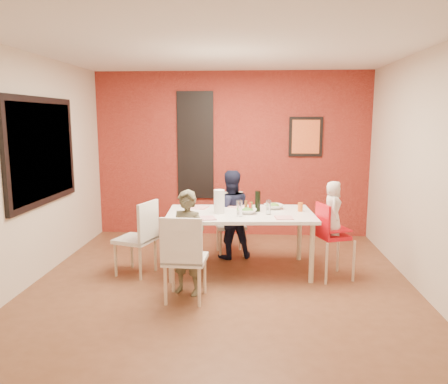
# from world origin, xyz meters

# --- Properties ---
(ground) EXTENTS (4.50, 4.50, 0.00)m
(ground) POSITION_xyz_m (0.00, 0.00, 0.00)
(ground) COLOR brown
(ground) RESTS_ON ground
(ceiling) EXTENTS (4.50, 4.50, 0.02)m
(ceiling) POSITION_xyz_m (0.00, 0.00, 2.70)
(ceiling) COLOR silver
(ceiling) RESTS_ON wall_back
(wall_back) EXTENTS (4.50, 0.02, 2.70)m
(wall_back) POSITION_xyz_m (0.00, 2.25, 1.35)
(wall_back) COLOR beige
(wall_back) RESTS_ON ground
(wall_front) EXTENTS (4.50, 0.02, 2.70)m
(wall_front) POSITION_xyz_m (0.00, -2.25, 1.35)
(wall_front) COLOR beige
(wall_front) RESTS_ON ground
(wall_left) EXTENTS (0.02, 4.50, 2.70)m
(wall_left) POSITION_xyz_m (-2.25, 0.00, 1.35)
(wall_left) COLOR beige
(wall_left) RESTS_ON ground
(wall_right) EXTENTS (0.02, 4.50, 2.70)m
(wall_right) POSITION_xyz_m (2.25, 0.00, 1.35)
(wall_right) COLOR beige
(wall_right) RESTS_ON ground
(brick_accent_wall) EXTENTS (4.50, 0.02, 2.70)m
(brick_accent_wall) POSITION_xyz_m (0.00, 2.23, 1.35)
(brick_accent_wall) COLOR maroon
(brick_accent_wall) RESTS_ON ground
(picture_window_frame) EXTENTS (0.05, 1.70, 1.30)m
(picture_window_frame) POSITION_xyz_m (-2.22, 0.20, 1.55)
(picture_window_frame) COLOR black
(picture_window_frame) RESTS_ON wall_left
(picture_window_pane) EXTENTS (0.02, 1.55, 1.15)m
(picture_window_pane) POSITION_xyz_m (-2.21, 0.20, 1.55)
(picture_window_pane) COLOR black
(picture_window_pane) RESTS_ON wall_left
(glassblock_strip) EXTENTS (0.55, 0.03, 1.70)m
(glassblock_strip) POSITION_xyz_m (-0.60, 2.21, 1.50)
(glassblock_strip) COLOR silver
(glassblock_strip) RESTS_ON wall_back
(glassblock_surround) EXTENTS (0.60, 0.03, 1.76)m
(glassblock_surround) POSITION_xyz_m (-0.60, 2.21, 1.50)
(glassblock_surround) COLOR black
(glassblock_surround) RESTS_ON wall_back
(art_print_frame) EXTENTS (0.54, 0.03, 0.64)m
(art_print_frame) POSITION_xyz_m (1.20, 2.21, 1.65)
(art_print_frame) COLOR black
(art_print_frame) RESTS_ON wall_back
(art_print_canvas) EXTENTS (0.44, 0.01, 0.54)m
(art_print_canvas) POSITION_xyz_m (1.20, 2.19, 1.65)
(art_print_canvas) COLOR orange
(art_print_canvas) RESTS_ON wall_back
(dining_table) EXTENTS (1.90, 1.14, 0.76)m
(dining_table) POSITION_xyz_m (0.20, 0.44, 0.70)
(dining_table) COLOR white
(dining_table) RESTS_ON ground
(chair_near) EXTENTS (0.46, 0.46, 0.95)m
(chair_near) POSITION_xyz_m (-0.37, -0.59, 0.53)
(chair_near) COLOR silver
(chair_near) RESTS_ON ground
(chair_far) EXTENTS (0.48, 0.48, 0.88)m
(chair_far) POSITION_xyz_m (0.02, 1.21, 0.49)
(chair_far) COLOR silver
(chair_far) RESTS_ON ground
(chair_left) EXTENTS (0.55, 0.55, 0.94)m
(chair_left) POSITION_xyz_m (-1.03, 0.21, 0.52)
(chair_left) COLOR beige
(chair_left) RESTS_ON ground
(high_chair) EXTENTS (0.50, 0.50, 0.94)m
(high_chair) POSITION_xyz_m (1.30, 0.24, 0.56)
(high_chair) COLOR red
(high_chair) RESTS_ON ground
(child_near) EXTENTS (0.50, 0.41, 1.17)m
(child_near) POSITION_xyz_m (-0.36, -0.35, 0.59)
(child_near) COLOR brown
(child_near) RESTS_ON ground
(child_far) EXTENTS (0.72, 0.64, 1.24)m
(child_far) POSITION_xyz_m (0.04, 0.97, 0.62)
(child_far) COLOR black
(child_far) RESTS_ON ground
(toddler) EXTENTS (0.23, 0.33, 0.65)m
(toddler) POSITION_xyz_m (1.32, 0.25, 0.88)
(toddler) COLOR silver
(toddler) RESTS_ON high_chair
(plate_near_left) EXTENTS (0.28, 0.28, 0.01)m
(plate_near_left) POSITION_xyz_m (-0.20, 0.07, 0.77)
(plate_near_left) COLOR silver
(plate_near_left) RESTS_ON dining_table
(plate_far_mid) EXTENTS (0.28, 0.28, 0.01)m
(plate_far_mid) POSITION_xyz_m (0.15, 0.79, 0.77)
(plate_far_mid) COLOR white
(plate_far_mid) RESTS_ON dining_table
(plate_near_right) EXTENTS (0.23, 0.23, 0.01)m
(plate_near_right) POSITION_xyz_m (0.73, 0.16, 0.77)
(plate_near_right) COLOR white
(plate_near_right) RESTS_ON dining_table
(plate_far_left) EXTENTS (0.28, 0.28, 0.01)m
(plate_far_left) POSITION_xyz_m (-0.37, 0.70, 0.77)
(plate_far_left) COLOR white
(plate_far_left) RESTS_ON dining_table
(salad_bowl_a) EXTENTS (0.24, 0.24, 0.06)m
(salad_bowl_a) POSITION_xyz_m (0.29, 0.39, 0.79)
(salad_bowl_a) COLOR white
(salad_bowl_a) RESTS_ON dining_table
(salad_bowl_b) EXTENTS (0.32, 0.32, 0.06)m
(salad_bowl_b) POSITION_xyz_m (0.63, 0.70, 0.79)
(salad_bowl_b) COLOR silver
(salad_bowl_b) RESTS_ON dining_table
(wine_bottle) EXTENTS (0.07, 0.07, 0.27)m
(wine_bottle) POSITION_xyz_m (0.42, 0.52, 0.90)
(wine_bottle) COLOR black
(wine_bottle) RESTS_ON dining_table
(wine_glass_a) EXTENTS (0.07, 0.07, 0.20)m
(wine_glass_a) POSITION_xyz_m (0.19, 0.22, 0.86)
(wine_glass_a) COLOR white
(wine_glass_a) RESTS_ON dining_table
(wine_glass_b) EXTENTS (0.06, 0.06, 0.18)m
(wine_glass_b) POSITION_xyz_m (0.55, 0.36, 0.85)
(wine_glass_b) COLOR white
(wine_glass_b) RESTS_ON dining_table
(paper_towel_roll) EXTENTS (0.13, 0.13, 0.30)m
(paper_towel_roll) POSITION_xyz_m (-0.07, 0.38, 0.91)
(paper_towel_roll) COLOR silver
(paper_towel_roll) RESTS_ON dining_table
(condiment_red) EXTENTS (0.04, 0.04, 0.14)m
(condiment_red) POSITION_xyz_m (0.32, 0.39, 0.83)
(condiment_red) COLOR red
(condiment_red) RESTS_ON dining_table
(condiment_green) EXTENTS (0.03, 0.03, 0.13)m
(condiment_green) POSITION_xyz_m (0.33, 0.49, 0.83)
(condiment_green) COLOR #366C24
(condiment_green) RESTS_ON dining_table
(condiment_brown) EXTENTS (0.04, 0.04, 0.14)m
(condiment_brown) POSITION_xyz_m (0.27, 0.50, 0.84)
(condiment_brown) COLOR brown
(condiment_brown) RESTS_ON dining_table
(sippy_cup) EXTENTS (0.06, 0.06, 0.11)m
(sippy_cup) POSITION_xyz_m (0.96, 0.56, 0.82)
(sippy_cup) COLOR orange
(sippy_cup) RESTS_ON dining_table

